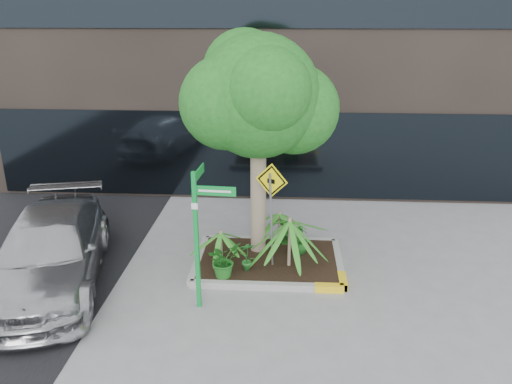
# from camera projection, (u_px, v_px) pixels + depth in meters

# --- Properties ---
(ground) EXTENTS (80.00, 80.00, 0.00)m
(ground) POSITION_uv_depth(u_px,v_px,m) (259.00, 270.00, 11.14)
(ground) COLOR gray
(ground) RESTS_ON ground
(planter) EXTENTS (3.35, 2.36, 0.15)m
(planter) POSITION_uv_depth(u_px,v_px,m) (270.00, 261.00, 11.35)
(planter) COLOR #9E9E99
(planter) RESTS_ON ground
(tree) EXTENTS (3.42, 3.03, 5.13)m
(tree) POSITION_uv_depth(u_px,v_px,m) (258.00, 96.00, 10.59)
(tree) COLOR tan
(tree) RESTS_ON ground
(palm_front) EXTENTS (1.29, 1.29, 1.43)m
(palm_front) POSITION_uv_depth(u_px,v_px,m) (290.00, 221.00, 10.69)
(palm_front) COLOR tan
(palm_front) RESTS_ON ground
(palm_left) EXTENTS (0.85, 0.85, 0.94)m
(palm_left) POSITION_uv_depth(u_px,v_px,m) (221.00, 233.00, 10.99)
(palm_left) COLOR tan
(palm_left) RESTS_ON ground
(palm_back) EXTENTS (0.89, 0.89, 0.99)m
(palm_back) POSITION_uv_depth(u_px,v_px,m) (279.00, 213.00, 11.94)
(palm_back) COLOR tan
(palm_back) RESTS_ON ground
(parked_car) EXTENTS (3.21, 5.40, 1.47)m
(parked_car) POSITION_uv_depth(u_px,v_px,m) (50.00, 251.00, 10.41)
(parked_car) COLOR #ABABB0
(parked_car) RESTS_ON ground
(shrub_a) EXTENTS (0.95, 0.95, 0.76)m
(shrub_a) POSITION_uv_depth(u_px,v_px,m) (224.00, 260.00, 10.49)
(shrub_a) COLOR #1C601B
(shrub_a) RESTS_ON planter
(shrub_b) EXTENTS (0.54, 0.54, 0.70)m
(shrub_b) POSITION_uv_depth(u_px,v_px,m) (300.00, 239.00, 11.51)
(shrub_b) COLOR #1E661E
(shrub_b) RESTS_ON planter
(shrub_c) EXTENTS (0.43, 0.43, 0.68)m
(shrub_c) POSITION_uv_depth(u_px,v_px,m) (247.00, 256.00, 10.75)
(shrub_c) COLOR #206824
(shrub_c) RESTS_ON planter
(shrub_d) EXTENTS (0.45, 0.45, 0.69)m
(shrub_d) POSITION_uv_depth(u_px,v_px,m) (285.00, 231.00, 11.94)
(shrub_d) COLOR #22681E
(shrub_d) RESTS_ON planter
(street_sign_post) EXTENTS (0.82, 0.83, 2.77)m
(street_sign_post) POSITION_uv_depth(u_px,v_px,m) (199.00, 225.00, 9.25)
(street_sign_post) COLOR #0E9E39
(street_sign_post) RESTS_ON ground
(cattle_sign) EXTENTS (0.67, 0.32, 2.37)m
(cattle_sign) POSITION_uv_depth(u_px,v_px,m) (271.00, 199.00, 10.45)
(cattle_sign) COLOR slate
(cattle_sign) RESTS_ON ground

